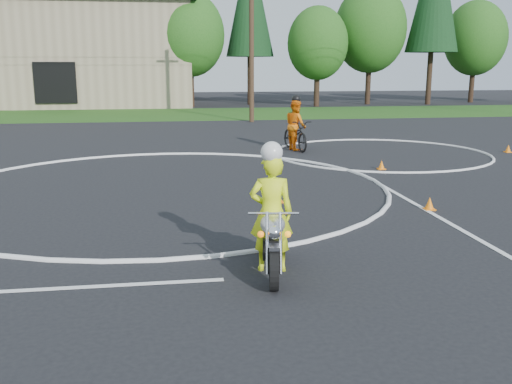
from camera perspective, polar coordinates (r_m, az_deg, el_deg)
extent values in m
plane|color=black|center=(12.72, -9.44, -2.41)|extent=(120.00, 120.00, 0.00)
cube|color=#1E4714|center=(39.43, -8.97, 7.69)|extent=(120.00, 10.00, 0.02)
torus|color=silver|center=(15.64, -9.31, 0.43)|extent=(12.12, 12.12, 0.12)
torus|color=silver|center=(21.96, 12.22, 3.78)|extent=(8.10, 8.10, 0.10)
cube|color=silver|center=(12.22, 19.87, -3.58)|extent=(0.12, 10.00, 0.01)
cylinder|color=black|center=(8.44, 1.80, -7.72)|extent=(0.22, 0.66, 0.65)
cylinder|color=black|center=(9.87, 1.47, -4.68)|extent=(0.22, 0.66, 0.65)
cube|color=black|center=(9.17, 1.61, -5.34)|extent=(0.38, 0.63, 0.32)
ellipsoid|color=silver|center=(8.85, 1.68, -3.24)|extent=(0.48, 0.74, 0.30)
cube|color=black|center=(9.38, 1.56, -2.60)|extent=(0.37, 0.68, 0.11)
cylinder|color=silver|center=(8.40, 1.13, -5.10)|extent=(0.10, 0.39, 0.87)
cylinder|color=white|center=(8.41, 2.46, -5.09)|extent=(0.10, 0.39, 0.87)
cube|color=silver|center=(8.31, 1.82, -5.54)|extent=(0.18, 0.26, 0.05)
cylinder|color=silver|center=(8.47, 1.77, -2.15)|extent=(0.75, 0.15, 0.04)
sphere|color=white|center=(8.15, 1.85, -4.07)|extent=(0.19, 0.19, 0.19)
sphere|color=#D9630A|center=(8.18, 0.48, -4.25)|extent=(0.10, 0.10, 0.10)
sphere|color=orange|center=(8.19, 3.20, -4.24)|extent=(0.10, 0.10, 0.10)
cylinder|color=silver|center=(9.62, 2.55, -5.15)|extent=(0.21, 0.87, 0.09)
imported|color=#E1F81A|center=(9.07, 1.54, -2.10)|extent=(0.75, 0.55, 1.91)
sphere|color=silver|center=(8.82, 1.58, 3.98)|extent=(0.34, 0.34, 0.34)
imported|color=black|center=(22.44, 3.98, 5.71)|extent=(1.16, 2.33, 1.17)
imported|color=orange|center=(22.40, 4.00, 6.70)|extent=(0.89, 1.06, 1.95)
sphere|color=black|center=(22.32, 4.04, 9.26)|extent=(0.34, 0.34, 0.34)
cone|color=orange|center=(23.82, 23.91, 4.00)|extent=(0.22, 0.22, 0.30)
cube|color=orange|center=(23.83, 23.88, 3.68)|extent=(0.24, 0.24, 0.03)
cone|color=orange|center=(13.67, 16.96, -1.10)|extent=(0.22, 0.22, 0.30)
cube|color=orange|center=(13.70, 16.93, -1.65)|extent=(0.24, 0.24, 0.03)
cone|color=orange|center=(18.61, 12.44, 2.68)|extent=(0.22, 0.22, 0.30)
cube|color=orange|center=(18.64, 12.42, 2.27)|extent=(0.24, 0.24, 0.03)
cone|color=orange|center=(13.80, 2.22, -0.43)|extent=(0.22, 0.22, 0.30)
cube|color=orange|center=(13.83, 2.22, -0.97)|extent=(0.24, 0.24, 0.03)
cube|color=black|center=(44.98, -19.44, 10.26)|extent=(3.00, 0.16, 3.00)
cylinder|color=#382619|center=(46.36, -6.49, 10.46)|extent=(0.44, 0.44, 3.24)
ellipsoid|color=#1E5116|center=(46.39, -6.61, 15.35)|extent=(5.40, 5.40, 6.48)
cylinder|color=#382619|center=(48.78, -0.60, 11.06)|extent=(0.44, 0.44, 3.96)
cylinder|color=#382619|center=(46.83, 6.09, 10.27)|extent=(0.44, 0.44, 2.88)
ellipsoid|color=#1E5116|center=(46.82, 6.19, 14.57)|extent=(4.80, 4.80, 5.76)
cylinder|color=#382619|center=(50.19, 11.15, 10.66)|extent=(0.44, 0.44, 3.60)
ellipsoid|color=#1E5116|center=(50.26, 11.37, 15.68)|extent=(6.00, 6.00, 7.20)
cylinder|color=#382619|center=(51.16, 16.93, 10.80)|extent=(0.44, 0.44, 4.32)
cylinder|color=#382619|center=(55.23, 20.76, 10.06)|extent=(0.44, 0.44, 3.24)
ellipsoid|color=#1E5116|center=(55.25, 21.09, 14.16)|extent=(5.40, 5.40, 6.48)
cylinder|color=#382619|center=(47.38, -11.44, 10.12)|extent=(0.44, 0.44, 2.88)
ellipsoid|color=#1E5116|center=(47.38, -11.63, 14.37)|extent=(4.80, 4.80, 5.76)
cylinder|color=#473321|center=(33.68, -0.45, 15.53)|extent=(0.28, 0.28, 10.00)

